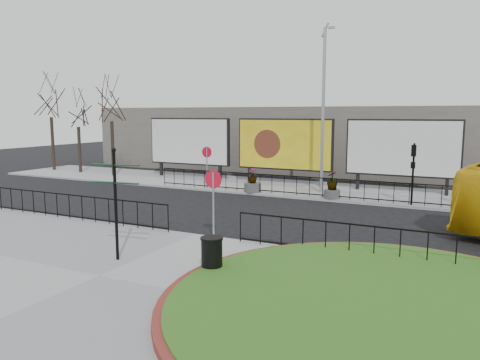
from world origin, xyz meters
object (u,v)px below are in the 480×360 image
Objects in this scene: litter_bin at (212,255)px; planter_c at (332,188)px; billboard_mid at (284,145)px; lamp_post at (323,108)px; planter_a at (253,184)px; fingerpost_sign at (115,193)px.

planter_c reaches higher than litter_bin.
billboard_mid is 0.67× the size of lamp_post.
lamp_post is at bearing 24.42° from planter_a.
planter_c is at bearing -41.37° from billboard_mid.
planter_c is at bearing -56.78° from lamp_post.
litter_bin is (3.21, 0.17, -1.53)m from fingerpost_sign.
fingerpost_sign is 2.36× the size of planter_c.
planter_c is (4.06, -3.57, -1.91)m from billboard_mid.
litter_bin is at bearing -89.36° from planter_c.
lamp_post is at bearing 123.22° from planter_c.
lamp_post is 5.75m from planter_a.
lamp_post is at bearing 76.08° from fingerpost_sign.
litter_bin is 0.77× the size of planter_a.
fingerpost_sign is at bearing -97.83° from lamp_post.
planter_c is (-0.14, 12.90, 0.05)m from litter_bin.
lamp_post reaches higher than planter_c.
planter_a reaches higher than litter_bin.
lamp_post is 15.14m from litter_bin.
billboard_mid reaches higher than planter_a.
fingerpost_sign is at bearing -103.20° from planter_c.
billboard_mid is at bearing 138.63° from planter_c.
planter_c is (1.05, -1.60, -4.13)m from lamp_post.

